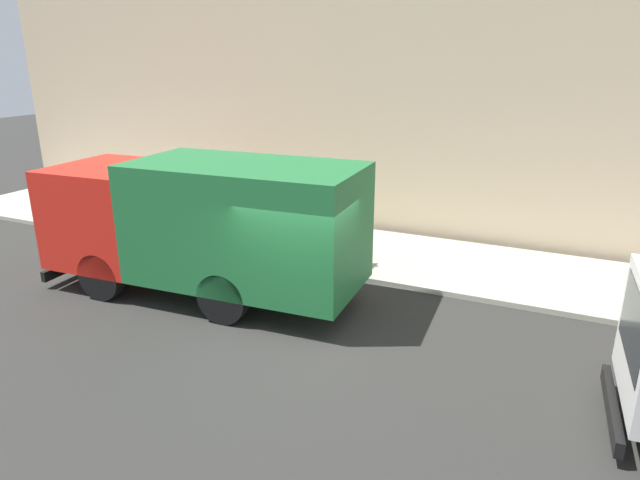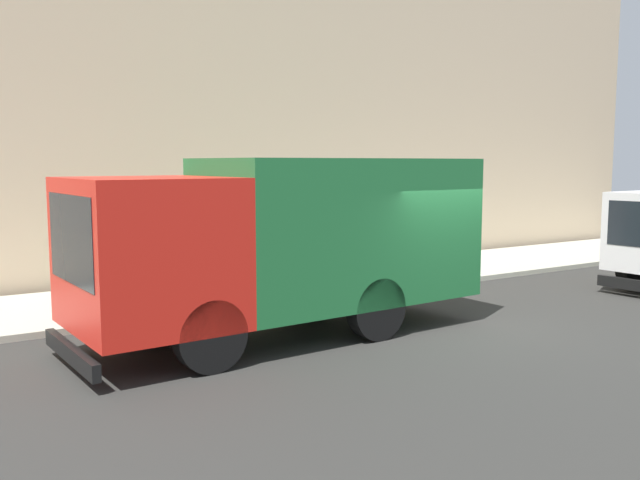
% 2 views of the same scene
% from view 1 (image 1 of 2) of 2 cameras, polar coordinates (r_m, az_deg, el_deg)
% --- Properties ---
extents(ground, '(80.00, 80.00, 0.00)m').
position_cam_1_polar(ground, '(10.90, -2.00, -9.76)').
color(ground, '#2C2C29').
extents(sidewalk, '(3.71, 30.00, 0.12)m').
position_cam_1_polar(sidewalk, '(15.00, 6.32, -1.49)').
color(sidewalk, '#AFAE9A').
rests_on(sidewalk, ground).
extents(building_facade, '(0.50, 30.00, 9.31)m').
position_cam_1_polar(building_facade, '(16.37, 9.66, 16.48)').
color(building_facade, beige).
rests_on(building_facade, ground).
extents(large_utility_truck, '(2.82, 7.28, 3.04)m').
position_cam_1_polar(large_utility_truck, '(12.36, -11.80, 1.87)').
color(large_utility_truck, red).
rests_on(large_utility_truck, ground).
extents(pedestrian_walking, '(0.40, 0.40, 1.74)m').
position_cam_1_polar(pedestrian_walking, '(17.37, -9.72, 4.52)').
color(pedestrian_walking, black).
rests_on(pedestrian_walking, sidewalk).
extents(pedestrian_standing, '(0.48, 0.48, 1.73)m').
position_cam_1_polar(pedestrian_standing, '(14.80, -6.73, 2.19)').
color(pedestrian_standing, '#4F3954').
rests_on(pedestrian_standing, sidewalk).
extents(street_sign_post, '(0.44, 0.08, 2.47)m').
position_cam_1_polar(street_sign_post, '(13.45, 0.46, 3.10)').
color(street_sign_post, '#4C5156').
rests_on(street_sign_post, sidewalk).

